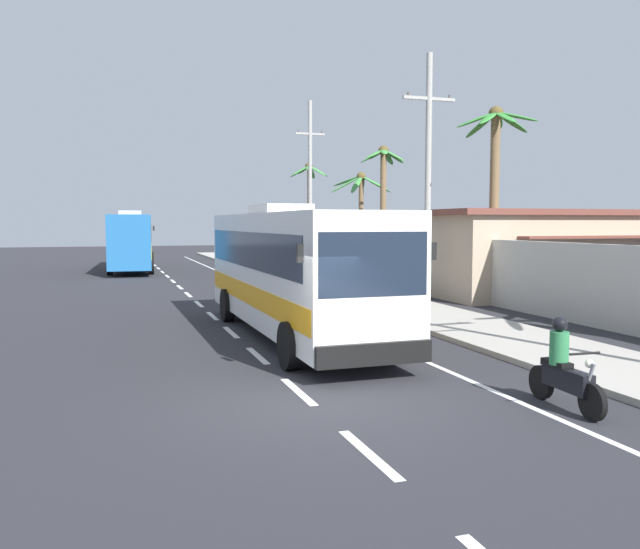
% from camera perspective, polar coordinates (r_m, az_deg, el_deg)
% --- Properties ---
extents(ground_plane, '(160.00, 160.00, 0.00)m').
position_cam_1_polar(ground_plane, '(11.70, -1.10, -10.97)').
color(ground_plane, '#28282D').
extents(sidewalk_kerb, '(3.20, 90.00, 0.14)m').
position_cam_1_polar(sidewalk_kerb, '(23.31, 7.68, -3.02)').
color(sidewalk_kerb, '#A8A399').
rests_on(sidewalk_kerb, ground).
extents(lane_markings, '(3.63, 71.00, 0.01)m').
position_cam_1_polar(lane_markings, '(26.25, -6.27, -2.30)').
color(lane_markings, white).
rests_on(lane_markings, ground).
extents(boundary_wall, '(0.24, 60.00, 2.51)m').
position_cam_1_polar(boundary_wall, '(28.48, 11.07, 0.70)').
color(boundary_wall, '#B2B2AD').
rests_on(boundary_wall, ground).
extents(coach_bus_foreground, '(2.95, 11.24, 3.66)m').
position_cam_1_polar(coach_bus_foreground, '(17.78, -2.40, 0.61)').
color(coach_bus_foreground, white).
rests_on(coach_bus_foreground, ground).
extents(coach_bus_far_lane, '(3.48, 12.56, 3.89)m').
position_cam_1_polar(coach_bus_far_lane, '(44.30, -16.23, 2.95)').
color(coach_bus_far_lane, '#2366A8').
rests_on(coach_bus_far_lane, ground).
extents(motorcycle_beside_bus, '(0.56, 1.96, 1.55)m').
position_cam_1_polar(motorcycle_beside_bus, '(11.79, 20.66, -7.96)').
color(motorcycle_beside_bus, black).
rests_on(motorcycle_beside_bus, ground).
extents(motorcycle_trailing, '(0.56, 1.96, 1.67)m').
position_cam_1_polar(motorcycle_trailing, '(27.29, -2.22, -0.60)').
color(motorcycle_trailing, black).
rests_on(motorcycle_trailing, ground).
extents(pedestrian_near_kerb, '(0.36, 0.36, 1.56)m').
position_cam_1_polar(pedestrian_near_kerb, '(33.57, -0.09, 0.84)').
color(pedestrian_near_kerb, '#2D7A47').
rests_on(pedestrian_near_kerb, sidewalk_kerb).
extents(utility_pole_mid, '(2.23, 0.24, 9.71)m').
position_cam_1_polar(utility_pole_mid, '(26.10, 9.49, 8.69)').
color(utility_pole_mid, '#9E9E99').
rests_on(utility_pole_mid, ground).
extents(utility_pole_far, '(1.85, 0.24, 10.45)m').
position_cam_1_polar(utility_pole_far, '(39.55, -0.88, 7.82)').
color(utility_pole_far, '#9E9E99').
rests_on(utility_pole_far, ground).
extents(palm_nearest, '(2.84, 3.01, 7.34)m').
position_cam_1_polar(palm_nearest, '(45.64, -0.99, 7.42)').
color(palm_nearest, brown).
rests_on(palm_nearest, ground).
extents(palm_third, '(3.77, 3.65, 6.11)m').
position_cam_1_polar(palm_third, '(38.50, 3.60, 6.60)').
color(palm_third, brown).
rests_on(palm_third, ground).
extents(palm_fourth, '(2.99, 2.90, 7.52)m').
position_cam_1_polar(palm_fourth, '(25.69, 15.15, 8.68)').
color(palm_fourth, brown).
rests_on(palm_fourth, ground).
extents(palm_farthest, '(2.58, 2.74, 7.29)m').
position_cam_1_polar(palm_farthest, '(35.45, 5.58, 7.53)').
color(palm_farthest, brown).
rests_on(palm_farthest, ground).
extents(roadside_building, '(13.64, 8.46, 3.68)m').
position_cam_1_polar(roadside_building, '(31.55, 19.72, 1.98)').
color(roadside_building, tan).
rests_on(roadside_building, ground).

